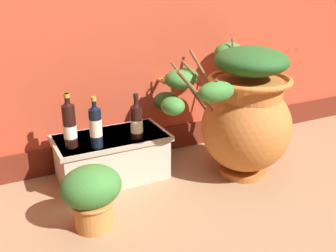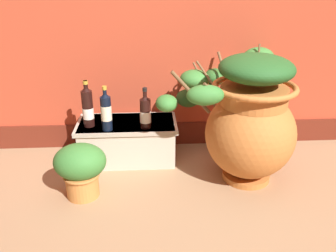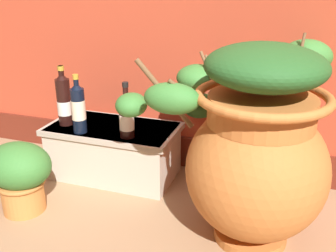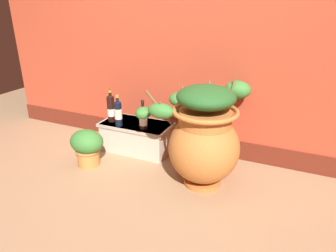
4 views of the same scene
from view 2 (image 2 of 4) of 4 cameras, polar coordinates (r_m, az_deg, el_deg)
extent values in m
plane|color=#9E7A56|center=(2.01, 5.39, -16.69)|extent=(7.00, 7.00, 0.00)
cube|color=maroon|center=(2.89, 2.30, -1.11)|extent=(4.40, 0.02, 0.19)
cylinder|color=#B28433|center=(2.69, 3.03, 7.56)|extent=(0.02, 0.10, 0.02)
torus|color=#B28433|center=(2.63, 3.16, 7.89)|extent=(0.06, 0.06, 0.01)
cylinder|color=#C17033|center=(2.51, 12.35, -7.71)|extent=(0.32, 0.32, 0.04)
ellipsoid|color=#C17033|center=(2.36, 12.99, -1.26)|extent=(0.58, 0.58, 0.58)
cylinder|color=#C17033|center=(2.27, 13.58, 4.72)|extent=(0.42, 0.42, 0.11)
torus|color=#C17033|center=(2.25, 13.72, 6.09)|extent=(0.52, 0.52, 0.04)
cylinder|color=brown|center=(2.52, 5.95, 6.34)|extent=(0.16, 0.23, 0.30)
ellipsoid|color=#235623|center=(2.66, 3.24, 4.48)|extent=(0.18, 0.20, 0.13)
cylinder|color=brown|center=(2.58, 14.17, 9.58)|extent=(0.04, 0.10, 0.27)
ellipsoid|color=#387A33|center=(2.68, 14.29, 10.50)|extent=(0.23, 0.18, 0.16)
cylinder|color=brown|center=(2.59, 9.08, 8.21)|extent=(0.08, 0.28, 0.28)
ellipsoid|color=#2D6628|center=(2.74, 7.52, 7.81)|extent=(0.16, 0.18, 0.13)
cylinder|color=brown|center=(2.17, 3.71, 5.38)|extent=(0.26, 0.03, 0.28)
ellipsoid|color=#387A33|center=(2.17, -0.23, 3.68)|extent=(0.14, 0.15, 0.10)
cylinder|color=brown|center=(2.09, 7.23, 5.70)|extent=(0.13, 0.06, 0.11)
ellipsoid|color=#387A33|center=(2.07, 5.98, 4.95)|extent=(0.22, 0.14, 0.12)
cylinder|color=brown|center=(2.41, 6.32, 7.87)|extent=(0.15, 0.15, 0.19)
ellipsoid|color=#387A33|center=(2.47, 4.32, 7.51)|extent=(0.21, 0.20, 0.13)
ellipsoid|color=#235623|center=(2.22, 14.01, 8.93)|extent=(0.46, 0.46, 0.17)
cube|color=beige|center=(2.65, -6.47, -2.35)|extent=(0.68, 0.36, 0.30)
cube|color=#AEA592|center=(2.59, -6.60, 0.32)|extent=(0.72, 0.38, 0.03)
cylinder|color=black|center=(2.52, -12.73, 2.72)|extent=(0.08, 0.08, 0.26)
cone|color=black|center=(2.47, -13.02, 5.79)|extent=(0.08, 0.08, 0.04)
cylinder|color=black|center=(2.47, -13.07, 6.29)|extent=(0.03, 0.03, 0.07)
cylinder|color=#B7932D|center=(2.46, -13.12, 6.82)|extent=(0.03, 0.03, 0.02)
cylinder|color=white|center=(2.53, -12.67, 2.05)|extent=(0.08, 0.08, 0.08)
cylinder|color=black|center=(2.44, -3.64, 1.96)|extent=(0.07, 0.07, 0.21)
cone|color=black|center=(2.40, -3.71, 4.56)|extent=(0.07, 0.07, 0.04)
cylinder|color=black|center=(2.39, -3.73, 5.20)|extent=(0.03, 0.03, 0.08)
cylinder|color=black|center=(2.38, -3.75, 5.86)|extent=(0.03, 0.03, 0.02)
cylinder|color=white|center=(2.45, -3.63, 1.51)|extent=(0.08, 0.08, 0.08)
cylinder|color=black|center=(2.43, -9.86, 1.96)|extent=(0.07, 0.07, 0.24)
cone|color=black|center=(2.39, -10.08, 4.88)|extent=(0.07, 0.07, 0.04)
cylinder|color=black|center=(2.38, -10.12, 5.45)|extent=(0.03, 0.03, 0.08)
cylinder|color=#B7932D|center=(2.38, -10.16, 6.03)|extent=(0.03, 0.03, 0.02)
cylinder|color=beige|center=(2.43, -9.87, 2.11)|extent=(0.07, 0.07, 0.10)
cylinder|color=#CC7F3D|center=(2.31, -13.55, -9.05)|extent=(0.20, 0.20, 0.16)
torus|color=#BB7538|center=(2.27, -13.71, -7.60)|extent=(0.23, 0.23, 0.02)
ellipsoid|color=#387A33|center=(2.23, -13.94, -5.54)|extent=(0.32, 0.27, 0.22)
camera|label=1|loc=(0.86, -80.08, 0.79)|focal=41.34mm
camera|label=3|loc=(1.00, 47.15, 3.85)|focal=41.52mm
camera|label=4|loc=(1.32, 93.54, 5.36)|focal=32.73mm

